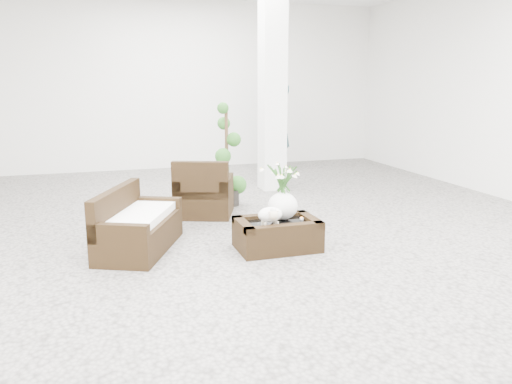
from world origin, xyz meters
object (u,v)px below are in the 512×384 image
object	(u,v)px
coffee_table	(277,236)
topiary	(227,156)
loveseat	(139,220)
armchair	(204,187)

from	to	relation	value
coffee_table	topiary	size ratio (longest dim) A/B	0.59
loveseat	topiary	bearing A→B (deg)	-15.15
armchair	loveseat	size ratio (longest dim) A/B	0.62
armchair	loveseat	world-z (taller)	armchair
armchair	coffee_table	bearing A→B (deg)	125.74
loveseat	coffee_table	bearing A→B (deg)	-81.95
topiary	armchair	bearing A→B (deg)	-133.90
armchair	topiary	size ratio (longest dim) A/B	0.53
armchair	loveseat	xyz separation A→B (m)	(-1.00, -1.29, -0.06)
coffee_table	topiary	xyz separation A→B (m)	(-0.02, 2.19, 0.60)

